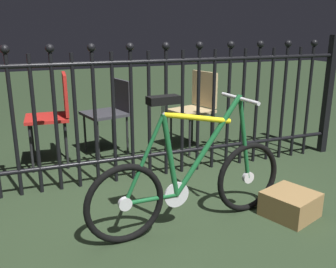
% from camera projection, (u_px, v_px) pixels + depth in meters
% --- Properties ---
extents(ground_plane, '(20.00, 20.00, 0.00)m').
position_uv_depth(ground_plane, '(177.00, 212.00, 2.80)').
color(ground_plane, '#253420').
extents(iron_fence, '(4.15, 0.07, 1.25)m').
position_uv_depth(iron_fence, '(138.00, 109.00, 3.27)').
color(iron_fence, black).
rests_on(iron_fence, ground).
extents(bicycle, '(1.49, 0.40, 0.93)m').
position_uv_depth(bicycle, '(191.00, 181.00, 2.54)').
color(bicycle, black).
rests_on(bicycle, ground).
extents(chair_tan, '(0.50, 0.50, 0.86)m').
position_uv_depth(chair_tan, '(197.00, 103.00, 4.15)').
color(chair_tan, black).
rests_on(chair_tan, ground).
extents(chair_red, '(0.43, 0.43, 0.91)m').
position_uv_depth(chair_red, '(55.00, 110.00, 3.63)').
color(chair_red, black).
rests_on(chair_red, ground).
extents(chair_charcoal, '(0.51, 0.51, 0.79)m').
position_uv_depth(chair_charcoal, '(111.00, 108.00, 4.01)').
color(chair_charcoal, black).
rests_on(chair_charcoal, ground).
extents(display_crate, '(0.43, 0.43, 0.18)m').
position_uv_depth(display_crate, '(290.00, 204.00, 2.74)').
color(display_crate, olive).
rests_on(display_crate, ground).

